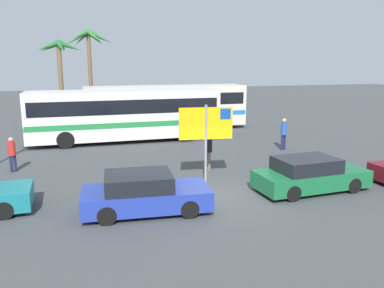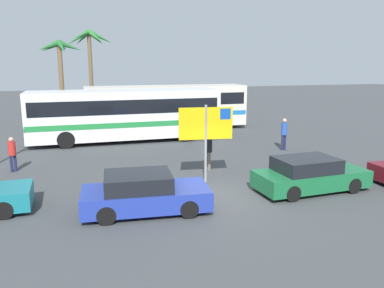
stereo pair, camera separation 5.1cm
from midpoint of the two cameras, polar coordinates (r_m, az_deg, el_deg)
The scene contains 11 objects.
ground at distance 14.36m, azimuth 3.98°, elevation -7.93°, with size 120.00×120.00×0.00m, color #424447.
bus_front_coach at distance 24.49m, azimuth -9.65°, elevation 4.54°, with size 11.57×2.64×3.17m.
bus_rear_coach at distance 28.54m, azimuth -3.73°, elevation 5.72°, with size 11.57×2.64×3.17m.
ferry_sign at distance 15.69m, azimuth 2.30°, elevation 2.59°, with size 2.19×0.32×3.20m.
car_green at distance 15.60m, azimuth 16.95°, elevation -4.36°, with size 4.42×1.98×1.32m.
car_blue at distance 12.99m, azimuth -6.96°, elevation -7.19°, with size 4.29×2.20×1.32m.
pedestrian_by_bus at distance 22.38m, azimuth 13.41°, elevation 1.81°, with size 0.32×0.32×1.79m.
pedestrian_crossing_lot at distance 17.71m, azimuth 2.54°, elevation -0.58°, with size 0.32×0.32×1.75m.
pedestrian_near_sign at distance 19.21m, azimuth -24.79°, elevation -1.02°, with size 0.32×0.32×1.59m.
palm_tree_seaside at distance 34.00m, azimuth -14.75°, elevation 13.63°, with size 3.96×3.64×7.50m.
palm_tree_inland at distance 29.59m, azimuth -18.77°, elevation 11.72°, with size 3.05×3.08×6.39m.
Camera 2 is at (-4.77, -12.64, 4.88)m, focal length 36.38 mm.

